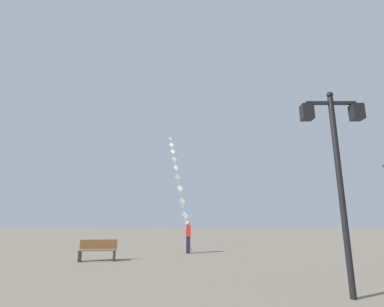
% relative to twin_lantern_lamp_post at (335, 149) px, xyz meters
% --- Properties ---
extents(ground_plane, '(160.00, 160.00, 0.00)m').
position_rel_twin_lantern_lamp_post_xyz_m(ground_plane, '(-2.59, 13.05, -3.42)').
color(ground_plane, '#756B5B').
extents(twin_lantern_lamp_post, '(1.55, 0.28, 4.94)m').
position_rel_twin_lantern_lamp_post_xyz_m(twin_lantern_lamp_post, '(0.00, 0.00, 0.00)').
color(twin_lantern_lamp_post, black).
rests_on(twin_lantern_lamp_post, ground_plane).
extents(kite_train, '(2.69, 13.66, 11.07)m').
position_rel_twin_lantern_lamp_post_xyz_m(kite_train, '(-4.91, 18.42, 2.52)').
color(kite_train, brown).
rests_on(kite_train, ground_plane).
extents(kite_flyer, '(0.29, 0.62, 1.71)m').
position_rel_twin_lantern_lamp_post_xyz_m(kite_flyer, '(-3.78, 9.60, -2.52)').
color(kite_flyer, '#1E1E2D').
rests_on(kite_flyer, ground_plane).
extents(park_bench, '(1.65, 0.68, 0.89)m').
position_rel_twin_lantern_lamp_post_xyz_m(park_bench, '(-7.69, 6.39, -2.97)').
color(park_bench, brown).
rests_on(park_bench, ground_plane).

